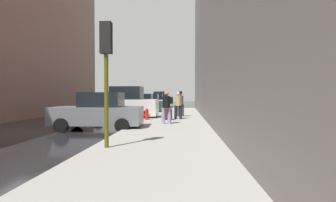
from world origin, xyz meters
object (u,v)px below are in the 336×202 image
object	(u,v)px
parked_dark_green_sedan	(140,104)
pedestrian_with_beanie	(181,102)
parked_black_suv	(159,99)
traffic_light	(106,57)
parked_blue_sedan	(155,101)
fire_hydrant	(147,114)
pedestrian_in_jeans	(166,106)
parked_silver_sedan	(148,102)
pedestrian_in_tan_coat	(178,104)
parked_gray_coupe	(99,112)
rolling_suitcase	(169,114)
parked_white_van	(125,104)

from	to	relation	value
parked_dark_green_sedan	pedestrian_with_beanie	size ratio (longest dim) A/B	2.37
parked_black_suv	traffic_light	bearing A→B (deg)	-86.99
parked_dark_green_sedan	parked_blue_sedan	xyz separation A→B (m)	(-0.00, 11.88, 0.00)
fire_hydrant	pedestrian_in_jeans	distance (m)	2.61
parked_silver_sedan	parked_dark_green_sedan	bearing A→B (deg)	-90.00
fire_hydrant	pedestrian_in_tan_coat	size ratio (longest dim) A/B	0.41
parked_gray_coupe	traffic_light	bearing A→B (deg)	-69.16
parked_gray_coupe	rolling_suitcase	xyz separation A→B (m)	(3.14, 3.73, -0.36)
parked_silver_sedan	fire_hydrant	bearing A→B (deg)	-82.62
parked_black_suv	pedestrian_with_beanie	xyz separation A→B (m)	(3.83, -24.02, 0.10)
parked_white_van	pedestrian_in_tan_coat	distance (m)	3.91
parked_dark_green_sedan	pedestrian_with_beanie	xyz separation A→B (m)	(3.83, -5.48, 0.29)
parked_black_suv	pedestrian_in_jeans	bearing A→B (deg)	-83.79
pedestrian_in_tan_coat	pedestrian_with_beanie	size ratio (longest dim) A/B	0.96
parked_dark_green_sedan	pedestrian_in_tan_coat	size ratio (longest dim) A/B	2.46
parked_black_suv	parked_dark_green_sedan	bearing A→B (deg)	-90.00
parked_dark_green_sedan	parked_blue_sedan	size ratio (longest dim) A/B	1.00
parked_gray_coupe	pedestrian_in_tan_coat	size ratio (longest dim) A/B	2.49
pedestrian_with_beanie	parked_blue_sedan	bearing A→B (deg)	102.44
parked_dark_green_sedan	rolling_suitcase	world-z (taller)	parked_dark_green_sedan
fire_hydrant	traffic_light	distance (m)	8.76
parked_silver_sedan	parked_blue_sedan	size ratio (longest dim) A/B	1.00
parked_white_van	pedestrian_in_jeans	bearing A→B (deg)	-52.53
parked_silver_sedan	rolling_suitcase	size ratio (longest dim) A/B	4.07
parked_blue_sedan	traffic_light	xyz separation A→B (m)	(1.85, -28.61, 1.91)
parked_gray_coupe	rolling_suitcase	size ratio (longest dim) A/B	4.09
parked_black_suv	pedestrian_in_jeans	world-z (taller)	parked_black_suv
parked_white_van	parked_blue_sedan	world-z (taller)	parked_white_van
traffic_light	rolling_suitcase	distance (m)	8.99
fire_hydrant	rolling_suitcase	distance (m)	1.34
fire_hydrant	traffic_light	world-z (taller)	traffic_light
parked_gray_coupe	parked_black_suv	bearing A→B (deg)	90.00
parked_blue_sedan	traffic_light	size ratio (longest dim) A/B	1.17
parked_silver_sedan	pedestrian_with_beanie	bearing A→B (deg)	-71.02
parked_black_suv	traffic_light	world-z (taller)	traffic_light
parked_silver_sedan	parked_gray_coupe	bearing A→B (deg)	-90.00
parked_black_suv	pedestrian_in_tan_coat	xyz separation A→B (m)	(3.71, -26.09, 0.07)
parked_white_van	traffic_light	size ratio (longest dim) A/B	1.29
pedestrian_in_jeans	fire_hydrant	bearing A→B (deg)	122.03
traffic_light	parked_silver_sedan	bearing A→B (deg)	94.73
parked_white_van	parked_gray_coupe	bearing A→B (deg)	-90.00
parked_blue_sedan	fire_hydrant	size ratio (longest dim) A/B	5.99
parked_blue_sedan	rolling_suitcase	bearing A→B (deg)	-81.08
parked_white_van	parked_blue_sedan	distance (m)	18.19
traffic_light	pedestrian_in_tan_coat	size ratio (longest dim) A/B	2.11
parked_white_van	parked_dark_green_sedan	xyz separation A→B (m)	(0.00, 6.31, -0.18)
parked_silver_sedan	parked_black_suv	distance (m)	12.89
parked_white_van	parked_blue_sedan	size ratio (longest dim) A/B	1.10
fire_hydrant	rolling_suitcase	xyz separation A→B (m)	(1.34, 0.14, -0.01)
rolling_suitcase	fire_hydrant	bearing A→B (deg)	-173.90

